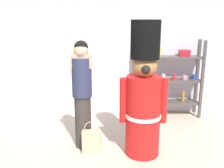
% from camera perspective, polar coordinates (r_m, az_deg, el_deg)
% --- Properties ---
extents(back_wall, '(6.40, 0.12, 2.60)m').
position_cam_1_polar(back_wall, '(5.00, 2.09, 8.00)').
color(back_wall, silver).
rests_on(back_wall, ground_plane).
extents(merchandise_shelf, '(1.26, 0.35, 1.51)m').
position_cam_1_polar(merchandise_shelf, '(4.98, 12.92, 1.54)').
color(merchandise_shelf, '#4C4742').
rests_on(merchandise_shelf, ground_plane).
extents(teddy_bear_guard, '(0.65, 0.50, 1.87)m').
position_cam_1_polar(teddy_bear_guard, '(3.40, 7.28, -2.99)').
color(teddy_bear_guard, red).
rests_on(teddy_bear_guard, ground_plane).
extents(person_shopper, '(0.30, 0.28, 1.59)m').
position_cam_1_polar(person_shopper, '(3.60, -6.87, -1.85)').
color(person_shopper, '#38332D').
rests_on(person_shopper, ground_plane).
extents(shopping_bag, '(0.27, 0.11, 0.48)m').
position_cam_1_polar(shopping_bag, '(3.64, -4.73, -13.01)').
color(shopping_bag, '#C1AD89').
rests_on(shopping_bag, ground_plane).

